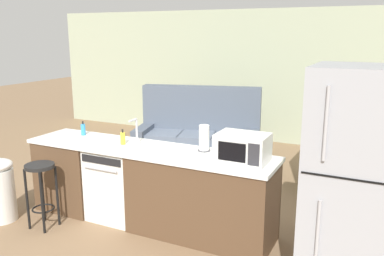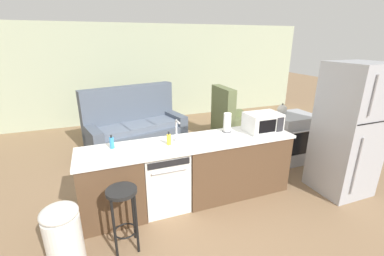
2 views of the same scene
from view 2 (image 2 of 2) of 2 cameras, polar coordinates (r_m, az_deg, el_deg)
ground_plane at (r=3.83m, az=-2.30°, el=-15.86°), size 24.00×24.00×0.00m
wall_back at (r=7.35m, az=-10.91°, el=11.78°), size 10.00×0.06×2.60m
kitchen_counter at (r=3.68m, az=1.20°, el=-9.74°), size 2.94×0.66×0.90m
dishwasher at (r=3.54m, az=-6.29°, el=-11.03°), size 0.58×0.61×0.84m
stove_range at (r=5.15m, az=21.09°, el=-1.99°), size 0.76×0.68×0.90m
refrigerator at (r=4.30m, az=31.44°, el=-0.49°), size 0.72×0.73×1.91m
microwave at (r=3.91m, az=15.42°, el=1.22°), size 0.50×0.37×0.28m
sink_faucet at (r=3.41m, az=-3.41°, el=-0.88°), size 0.07×0.17×0.30m
paper_towel_roll at (r=3.79m, az=7.83°, el=1.16°), size 0.14×0.14×0.28m
soap_bottle at (r=3.32m, az=-5.16°, el=-2.52°), size 0.06×0.06×0.18m
dish_soap_bottle at (r=3.36m, az=-17.39°, el=-3.13°), size 0.06×0.06×0.18m
kettle at (r=4.99m, az=19.40°, el=3.99°), size 0.21×0.17×0.19m
bar_stool at (r=2.90m, az=-15.10°, el=-16.47°), size 0.32×0.32×0.74m
trash_bin at (r=2.96m, az=-26.58°, el=-21.09°), size 0.35×0.35×0.74m
couch at (r=5.62m, az=-12.61°, el=-0.06°), size 2.16×1.37×1.27m
armchair at (r=6.02m, az=8.45°, el=1.06°), size 0.82×0.87×1.20m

